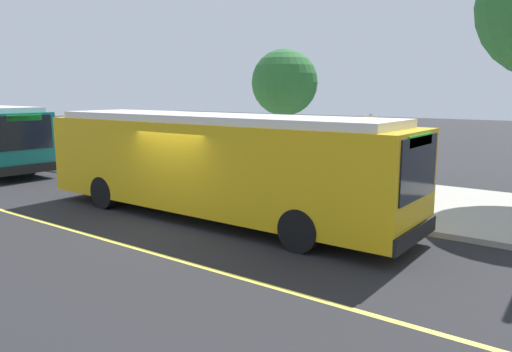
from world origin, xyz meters
The scene contains 9 objects.
ground_plane centered at (0.00, 0.00, 0.00)m, with size 120.00×120.00×0.00m, color #232326.
sidewalk_curb centered at (0.00, 6.00, 0.07)m, with size 44.00×6.40×0.15m, color #A8A399.
lane_stripe_center centered at (0.00, -2.20, 0.00)m, with size 36.00×0.14×0.01m, color #E0D64C.
transit_bus_main centered at (0.40, 1.01, 1.62)m, with size 11.72×2.65×2.95m.
bus_shelter centered at (1.36, 5.61, 1.92)m, with size 2.90×1.60×2.48m.
waiting_bench centered at (1.69, 5.68, 0.63)m, with size 1.60×0.48×0.95m.
route_sign_post centered at (3.93, 3.64, 1.96)m, with size 0.44×0.08×2.80m.
pedestrian_commuter centered at (-0.75, 4.19, 1.12)m, with size 0.24×0.40×1.69m.
street_tree_downstreet centered at (-2.13, 8.47, 3.93)m, with size 2.81×2.81×5.22m.
Camera 1 is at (9.58, -9.31, 3.56)m, focal length 34.57 mm.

